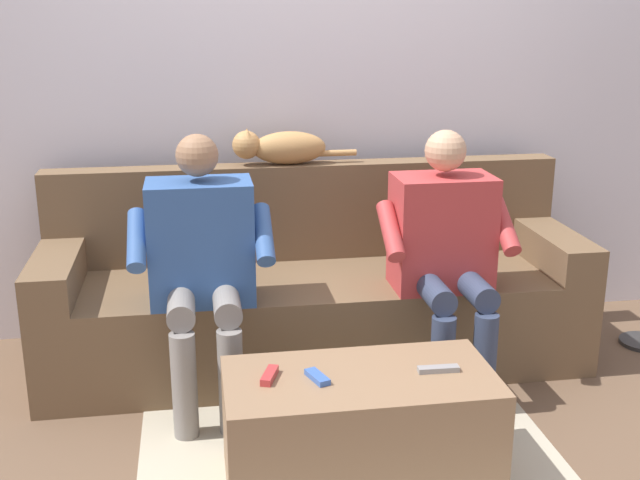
# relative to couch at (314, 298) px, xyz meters

# --- Properties ---
(ground_plane) EXTENTS (8.00, 8.00, 0.00)m
(ground_plane) POSITION_rel_couch_xyz_m (0.00, 0.72, -0.31)
(ground_plane) COLOR brown
(back_wall) EXTENTS (5.44, 0.06, 2.74)m
(back_wall) POSITION_rel_couch_xyz_m (0.00, -0.50, 1.06)
(back_wall) COLOR silver
(back_wall) RESTS_ON ground
(couch) EXTENTS (2.48, 0.74, 0.90)m
(couch) POSITION_rel_couch_xyz_m (0.00, 0.00, 0.00)
(couch) COLOR brown
(couch) RESTS_ON ground
(coffee_table) EXTENTS (0.94, 0.47, 0.41)m
(coffee_table) POSITION_rel_couch_xyz_m (0.00, 1.04, -0.10)
(coffee_table) COLOR #8C6B4C
(coffee_table) RESTS_ON ground
(person_left_seated) EXTENTS (0.57, 0.54, 1.13)m
(person_left_seated) POSITION_rel_couch_xyz_m (-0.52, 0.34, 0.34)
(person_left_seated) COLOR #B23838
(person_left_seated) RESTS_ON ground
(person_right_seated) EXTENTS (0.58, 0.52, 1.14)m
(person_right_seated) POSITION_rel_couch_xyz_m (0.52, 0.34, 0.34)
(person_right_seated) COLOR #335693
(person_right_seated) RESTS_ON ground
(cat_on_backrest) EXTENTS (0.60, 0.14, 0.17)m
(cat_on_backrest) POSITION_rel_couch_xyz_m (0.13, -0.25, 0.68)
(cat_on_backrest) COLOR #B7844C
(cat_on_backrest) RESTS_ON couch
(remote_red) EXTENTS (0.08, 0.13, 0.02)m
(remote_red) POSITION_rel_couch_xyz_m (0.31, 1.01, 0.12)
(remote_red) COLOR #B73333
(remote_red) RESTS_ON coffee_table
(remote_blue) EXTENTS (0.08, 0.12, 0.02)m
(remote_blue) POSITION_rel_couch_xyz_m (0.15, 1.05, 0.12)
(remote_blue) COLOR #3860B7
(remote_blue) RESTS_ON coffee_table
(remote_gray) EXTENTS (0.15, 0.04, 0.02)m
(remote_gray) POSITION_rel_couch_xyz_m (-0.27, 1.05, 0.12)
(remote_gray) COLOR gray
(remote_gray) RESTS_ON coffee_table
(floor_rug) EXTENTS (1.58, 1.42, 0.01)m
(floor_rug) POSITION_rel_couch_xyz_m (0.00, 0.92, -0.30)
(floor_rug) COLOR #B7AD93
(floor_rug) RESTS_ON ground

